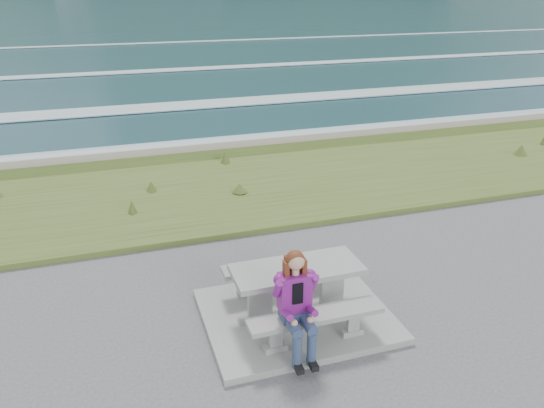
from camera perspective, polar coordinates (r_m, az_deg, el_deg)
The scene contains 8 objects.
concrete_slab at distance 7.77m, azimuth 2.61°, elevation -11.88°, with size 2.60×2.10×0.10m, color gray.
picnic_table at distance 7.43m, azimuth 2.70°, elevation -7.88°, with size 1.80×0.75×0.75m.
bench_landward at distance 7.01m, azimuth 4.70°, elevation -12.31°, with size 1.80×0.35×0.45m.
bench_seaward at distance 8.11m, azimuth 0.93°, elevation -6.87°, with size 1.80×0.35×0.45m.
grass_verge at distance 12.05m, azimuth -5.68°, elevation 1.09°, with size 160.00×4.50×0.22m, color #3E531F.
shore_drop at distance 14.73m, azimuth -8.17°, elevation 5.12°, with size 160.00×0.80×2.20m, color brown.
ocean at distance 31.74m, azimuth -13.71°, elevation 11.20°, with size 1600.00×1600.00×0.09m.
seated_woman at distance 6.73m, azimuth 2.83°, elevation -12.28°, with size 0.40×0.69×1.39m.
Camera 1 is at (-2.28, -5.94, 4.51)m, focal length 35.00 mm.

